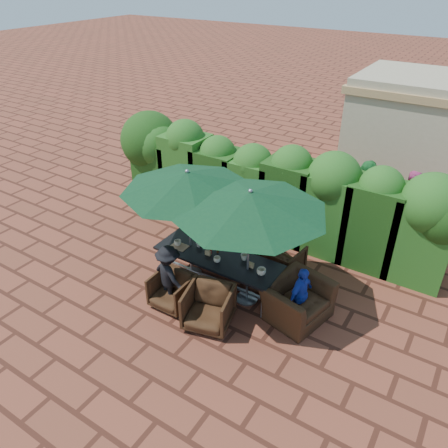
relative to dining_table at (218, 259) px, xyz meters
The scene contains 31 objects.
ground 0.72m from the dining_table, 124.96° to the left, with size 80.00×80.00×0.00m, color brown.
dining_table is the anchor object (origin of this frame).
umbrella_left 1.69m from the dining_table, behind, with size 2.62×2.62×2.46m.
umbrella_right 1.70m from the dining_table, ahead, with size 2.84×2.84×2.46m.
chair_far_left 1.24m from the dining_table, 127.88° to the left, with size 0.84×0.78×0.86m, color black.
chair_far_mid 0.95m from the dining_table, 90.23° to the left, with size 0.74×0.69×0.76m, color black.
chair_far_right 1.44m from the dining_table, 48.11° to the left, with size 0.78×0.73×0.80m, color black.
chair_near_left 1.10m from the dining_table, 114.03° to the right, with size 0.73×0.68×0.75m, color black.
chair_near_right 1.16m from the dining_table, 65.67° to the right, with size 0.83×0.78×0.85m, color black.
chair_end_right 1.75m from the dining_table, ahead, with size 1.16×0.76×1.02m, color black.
adult_far_left 1.22m from the dining_table, 128.18° to the left, with size 0.58×0.34×1.17m, color white.
adult_far_mid 0.87m from the dining_table, 93.65° to the left, with size 0.42×0.34×1.16m, color #2038B2.
adult_far_right 1.23m from the dining_table, 52.23° to the left, with size 0.63×0.39×1.32m, color black.
adult_near_left 1.06m from the dining_table, 120.17° to the right, with size 0.82×0.38×1.28m, color black.
adult_end_right 1.83m from the dining_table, ahead, with size 0.68×0.34×1.17m, color #2038B2.
child_left 1.17m from the dining_table, 110.66° to the left, with size 0.32×0.26×0.90m, color #D84C93.
child_right 1.13m from the dining_table, 66.64° to the left, with size 0.31×0.25×0.87m, color #A553B5.
pedestrian_a 4.80m from the dining_table, 70.69° to the left, with size 1.46×0.52×1.56m, color #227F34.
pedestrian_b 5.22m from the dining_table, 59.40° to the left, with size 0.75×0.46×1.55m, color #D84C93.
pedestrian_c 5.58m from the dining_table, 54.17° to the left, with size 1.04×0.48×1.62m, color gray.
cup_a 0.93m from the dining_table, behind, with size 0.15×0.15×0.12m, color beige.
cup_b 0.55m from the dining_table, behind, with size 0.14×0.14×0.13m, color beige.
cup_c 0.24m from the dining_table, 61.70° to the right, with size 0.14×0.14×0.11m, color beige.
cup_d 0.55m from the dining_table, 18.83° to the left, with size 0.14×0.14×0.13m, color beige.
cup_e 1.03m from the dining_table, ahead, with size 0.18×0.18×0.14m, color beige.
ketchup_bottle 0.23m from the dining_table, behind, with size 0.04×0.04×0.17m, color #B20C0A.
sauce_bottle 0.20m from the dining_table, 125.53° to the left, with size 0.04×0.04×0.17m, color #4C230C.
serving_tray 0.87m from the dining_table, 169.93° to the right, with size 0.35×0.25×0.02m, color #A1724E.
number_block_left 0.24m from the dining_table, 159.15° to the right, with size 0.12×0.06×0.10m, color tan.
number_block_right 0.75m from the dining_table, ahead, with size 0.12×0.06×0.10m, color tan.
hedge_wall 2.62m from the dining_table, 95.48° to the left, with size 9.10×1.60×2.43m.
Camera 1 is at (4.11, -6.18, 5.80)m, focal length 35.00 mm.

